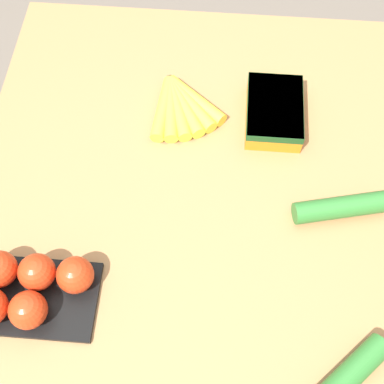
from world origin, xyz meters
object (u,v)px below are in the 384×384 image
at_px(tomato_pack, 28,288).
at_px(carrot_bag, 274,111).
at_px(cucumber_far, 340,207).
at_px(banana_bunch, 180,106).
at_px(cucumber_near, 346,379).

height_order(tomato_pack, carrot_bag, tomato_pack).
xyz_separation_m(tomato_pack, cucumber_far, (-0.23, 0.60, -0.02)).
bearing_deg(tomato_pack, carrot_bag, 134.91).
bearing_deg(cucumber_far, banana_bunch, -124.34).
bearing_deg(cucumber_near, carrot_bag, -167.24).
relative_size(cucumber_near, cucumber_far, 0.86).
height_order(carrot_bag, cucumber_far, carrot_bag).
height_order(cucumber_near, cucumber_far, same).
xyz_separation_m(carrot_bag, cucumber_far, (0.23, 0.14, -0.01)).
height_order(tomato_pack, cucumber_far, tomato_pack).
bearing_deg(carrot_bag, tomato_pack, -45.09).
height_order(banana_bunch, carrot_bag, carrot_bag).
height_order(carrot_bag, cucumber_near, carrot_bag).
bearing_deg(banana_bunch, cucumber_far, 55.66).
bearing_deg(cucumber_near, cucumber_far, 178.56).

